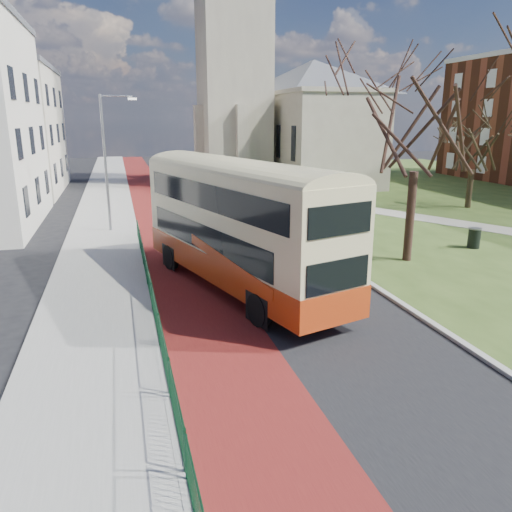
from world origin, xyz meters
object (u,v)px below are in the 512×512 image
object	(u,v)px
bus	(238,220)
winter_tree_far	(475,139)
winter_tree_near	(420,96)
litter_bin	(474,238)
streetlamp	(108,156)

from	to	relation	value
bus	winter_tree_far	bearing A→B (deg)	16.18
winter_tree_near	litter_bin	size ratio (longest dim) A/B	10.11
streetlamp	bus	world-z (taller)	streetlamp
bus	winter_tree_near	xyz separation A→B (m)	(8.96, 1.86, 4.88)
streetlamp	winter_tree_far	size ratio (longest dim) A/B	1.06
streetlamp	winter_tree_near	xyz separation A→B (m)	(13.96, -10.52, 3.17)
winter_tree_near	litter_bin	world-z (taller)	winter_tree_near
streetlamp	litter_bin	world-z (taller)	streetlamp
winter_tree_near	bus	bearing A→B (deg)	-168.28
bus	streetlamp	bearing A→B (deg)	95.68
streetlamp	winter_tree_near	world-z (taller)	winter_tree_near
winter_tree_far	litter_bin	bearing A→B (deg)	-126.46
bus	litter_bin	distance (m)	14.24
bus	winter_tree_near	world-z (taller)	winter_tree_near
winter_tree_far	streetlamp	bearing A→B (deg)	-176.94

